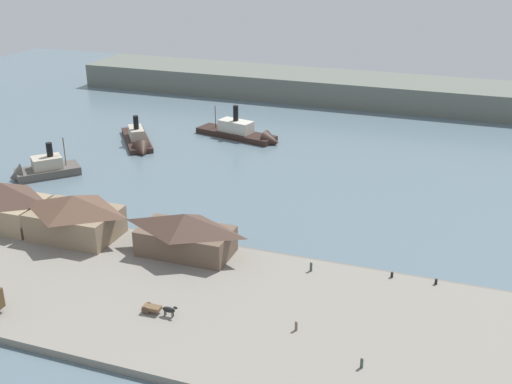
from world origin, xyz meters
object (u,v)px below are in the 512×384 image
(ferry_approaching_east, at_px, (40,170))
(mooring_post_east, at_px, (436,282))
(pedestrian_near_west_shed, at_px, (296,326))
(pedestrian_by_tram, at_px, (362,363))
(ferry_shed_east_terminal, at_px, (75,216))
(pedestrian_at_waters_edge, at_px, (311,267))
(ferry_shed_central_terminal, at_px, (3,203))
(ferry_shed_customs_shed, at_px, (186,233))
(mooring_post_center_east, at_px, (392,275))
(horse_cart, at_px, (159,309))
(ferry_mid_harbor, at_px, (138,142))
(ferry_moored_east, at_px, (245,134))

(ferry_approaching_east, bearing_deg, mooring_post_east, -12.98)
(pedestrian_near_west_shed, xyz_separation_m, mooring_post_east, (17.36, 19.44, -0.28))
(pedestrian_by_tram, bearing_deg, ferry_shed_east_terminal, 160.48)
(pedestrian_at_waters_edge, bearing_deg, ferry_shed_central_terminal, -178.30)
(pedestrian_near_west_shed, relative_size, mooring_post_east, 1.78)
(ferry_shed_customs_shed, bearing_deg, mooring_post_center_east, 5.78)
(horse_cart, relative_size, pedestrian_by_tram, 3.43)
(ferry_shed_customs_shed, bearing_deg, pedestrian_by_tram, -30.96)
(ferry_shed_central_terminal, height_order, mooring_post_east, ferry_shed_central_terminal)
(mooring_post_center_east, bearing_deg, ferry_shed_customs_shed, -174.22)
(ferry_shed_customs_shed, bearing_deg, ferry_approaching_east, 153.34)
(ferry_shed_central_terminal, relative_size, mooring_post_center_east, 17.40)
(ferry_mid_harbor, relative_size, ferry_moored_east, 0.83)
(ferry_shed_east_terminal, xyz_separation_m, pedestrian_at_waters_edge, (43.72, 1.97, -3.29))
(ferry_shed_customs_shed, height_order, horse_cart, ferry_shed_customs_shed)
(pedestrian_by_tram, xyz_separation_m, mooring_post_center_east, (0.27, 24.31, -0.29))
(pedestrian_by_tram, relative_size, ferry_mid_harbor, 0.08)
(ferry_shed_central_terminal, distance_m, pedestrian_at_waters_edge, 59.97)
(ferry_shed_customs_shed, bearing_deg, ferry_shed_east_terminal, -177.84)
(pedestrian_at_waters_edge, relative_size, ferry_approaching_east, 0.11)
(pedestrian_by_tram, xyz_separation_m, ferry_moored_east, (-49.02, 88.37, -0.45))
(pedestrian_at_waters_edge, relative_size, mooring_post_east, 1.94)
(ferry_shed_central_terminal, xyz_separation_m, ferry_shed_customs_shed, (37.80, 0.63, -0.46))
(ferry_mid_harbor, bearing_deg, mooring_post_east, -31.04)
(ferry_shed_east_terminal, height_order, pedestrian_at_waters_edge, ferry_shed_east_terminal)
(pedestrian_by_tram, distance_m, ferry_approaching_east, 95.32)
(pedestrian_by_tram, relative_size, pedestrian_near_west_shed, 1.02)
(ferry_shed_central_terminal, relative_size, mooring_post_east, 17.40)
(ferry_shed_east_terminal, distance_m, pedestrian_by_tram, 59.82)
(horse_cart, distance_m, ferry_approaching_east, 68.87)
(ferry_mid_harbor, bearing_deg, mooring_post_center_east, -33.44)
(ferry_shed_east_terminal, distance_m, ferry_approaching_east, 37.68)
(ferry_shed_central_terminal, bearing_deg, mooring_post_center_east, 3.28)
(ferry_shed_east_terminal, height_order, ferry_shed_customs_shed, ferry_shed_east_terminal)
(mooring_post_center_east, bearing_deg, ferry_shed_east_terminal, -175.60)
(ferry_shed_customs_shed, xyz_separation_m, pedestrian_near_west_shed, (24.43, -15.71, -3.04))
(horse_cart, xyz_separation_m, pedestrian_by_tram, (30.19, -2.21, -0.19))
(pedestrian_by_tram, bearing_deg, horse_cart, 175.81)
(pedestrian_by_tram, xyz_separation_m, pedestrian_near_west_shed, (-10.19, 5.06, -0.01))
(ferry_shed_east_terminal, height_order, mooring_post_east, ferry_shed_east_terminal)
(ferry_shed_east_terminal, distance_m, ferry_mid_harbor, 56.12)
(ferry_shed_customs_shed, distance_m, mooring_post_east, 42.09)
(mooring_post_center_east, xyz_separation_m, ferry_mid_harbor, (-73.97, 48.85, -0.45))
(ferry_shed_customs_shed, height_order, pedestrian_near_west_shed, ferry_shed_customs_shed)
(ferry_shed_central_terminal, xyz_separation_m, mooring_post_east, (79.59, 4.36, -3.78))
(pedestrian_near_west_shed, bearing_deg, ferry_shed_central_terminal, 166.38)
(ferry_mid_harbor, bearing_deg, ferry_shed_east_terminal, -71.90)
(ferry_shed_east_terminal, relative_size, ferry_approaching_east, 1.01)
(ferry_shed_central_terminal, bearing_deg, ferry_approaching_east, 114.16)
(mooring_post_center_east, height_order, ferry_moored_east, ferry_moored_east)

